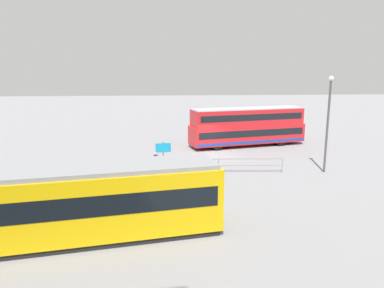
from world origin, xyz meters
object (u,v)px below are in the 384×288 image
(info_sign, at_px, (163,151))
(street_lamp, at_px, (328,117))
(pedestrian_near_railing, at_px, (156,162))
(pedestrian_crossing, at_px, (198,173))
(double_decker_bus, at_px, (247,126))
(tram_yellow, at_px, (52,205))

(info_sign, distance_m, street_lamp, 12.19)
(info_sign, height_order, street_lamp, street_lamp)
(pedestrian_near_railing, bearing_deg, pedestrian_crossing, 131.85)
(street_lamp, bearing_deg, info_sign, -3.49)
(double_decker_bus, height_order, pedestrian_near_railing, double_decker_bus)
(double_decker_bus, height_order, pedestrian_crossing, double_decker_bus)
(tram_yellow, height_order, street_lamp, street_lamp)
(tram_yellow, relative_size, info_sign, 6.40)
(double_decker_bus, bearing_deg, info_sign, 47.29)
(double_decker_bus, distance_m, pedestrian_near_railing, 13.06)
(double_decker_bus, height_order, tram_yellow, double_decker_bus)
(tram_yellow, distance_m, pedestrian_near_railing, 10.85)
(tram_yellow, bearing_deg, street_lamp, -150.06)
(pedestrian_near_railing, xyz_separation_m, info_sign, (-0.53, -0.40, 0.66))
(tram_yellow, distance_m, street_lamp, 19.42)
(info_sign, bearing_deg, tram_yellow, 65.13)
(tram_yellow, relative_size, pedestrian_near_railing, 8.97)
(tram_yellow, bearing_deg, double_decker_bus, -124.15)
(pedestrian_near_railing, relative_size, pedestrian_crossing, 0.99)
(pedestrian_crossing, bearing_deg, pedestrian_near_railing, -48.15)
(pedestrian_near_railing, height_order, info_sign, info_sign)
(tram_yellow, bearing_deg, pedestrian_crossing, -135.52)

